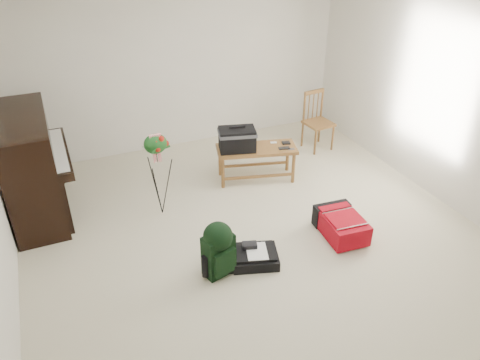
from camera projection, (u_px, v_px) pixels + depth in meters
name	position (u px, v px, depth m)	size (l,w,h in m)	color
floor	(258.00, 241.00, 5.27)	(5.00, 5.50, 0.01)	beige
ceiling	(264.00, 9.00, 3.99)	(5.00, 5.50, 0.01)	white
wall_back	(179.00, 65.00, 6.80)	(5.00, 0.04, 2.50)	silver
wall_right	(453.00, 104.00, 5.48)	(0.04, 5.50, 2.50)	silver
piano	(33.00, 168.00, 5.48)	(0.71, 1.50, 1.25)	black
bench	(245.00, 144.00, 6.10)	(1.13, 0.68, 0.81)	brown
dining_chair	(318.00, 121.00, 7.08)	(0.42, 0.42, 0.89)	brown
red_suitcase	(339.00, 223.00, 5.32)	(0.47, 0.65, 0.27)	red
black_duffel	(255.00, 256.00, 4.92)	(0.57, 0.51, 0.20)	black
green_backpack	(218.00, 247.00, 4.64)	(0.34, 0.32, 0.61)	black
flower_stand	(159.00, 175.00, 5.48)	(0.37, 0.37, 1.09)	black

